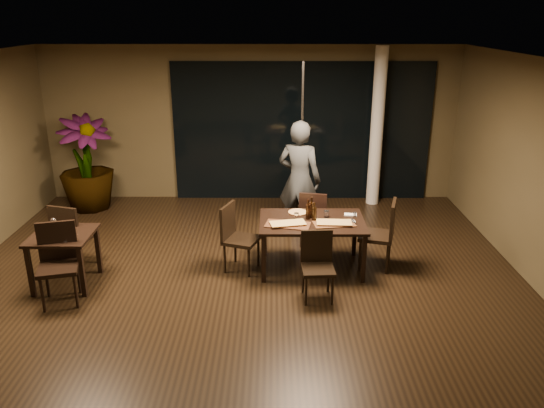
{
  "coord_description": "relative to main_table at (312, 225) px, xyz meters",
  "views": [
    {
      "loc": [
        0.44,
        -6.24,
        3.55
      ],
      "look_at": [
        0.42,
        0.66,
        1.05
      ],
      "focal_mm": 35.0,
      "sensor_mm": 36.0,
      "label": 1
    }
  ],
  "objects": [
    {
      "name": "side_napkin",
      "position": [
        -3.3,
        -0.72,
        0.08
      ],
      "size": [
        0.18,
        0.11,
        0.01
      ],
      "primitive_type": "cube",
      "rotation": [
        0.0,
        0.0,
        0.02
      ],
      "color": "white",
      "rests_on": "side_table"
    },
    {
      "name": "diner",
      "position": [
        -0.13,
        1.21,
        0.31
      ],
      "size": [
        0.78,
        0.65,
        1.96
      ],
      "primitive_type": "imported",
      "rotation": [
        0.0,
        0.0,
        2.77
      ],
      "color": "#2D3032",
      "rests_on": "ground"
    },
    {
      "name": "tumbler_right",
      "position": [
        0.21,
        0.14,
        0.12
      ],
      "size": [
        0.08,
        0.08,
        0.09
      ],
      "primitive_type": "cylinder",
      "color": "white",
      "rests_on": "main_table"
    },
    {
      "name": "chair_main_left",
      "position": [
        -1.1,
        -0.02,
        -0.13
      ],
      "size": [
        0.58,
        0.58,
        0.98
      ],
      "rotation": [
        0.0,
        0.0,
        1.22
      ],
      "color": "black",
      "rests_on": "ground"
    },
    {
      "name": "bottle_c",
      "position": [
        -0.01,
        0.12,
        0.23
      ],
      "size": [
        0.07,
        0.07,
        0.31
      ],
      "primitive_type": null,
      "color": "black",
      "rests_on": "main_table"
    },
    {
      "name": "chair_side_near",
      "position": [
        -3.32,
        -0.91,
        -0.09
      ],
      "size": [
        0.59,
        0.59,
        1.04
      ],
      "rotation": [
        0.0,
        0.0,
        0.25
      ],
      "color": "black",
      "rests_on": "ground"
    },
    {
      "name": "napkin_far",
      "position": [
        0.58,
        0.21,
        0.08
      ],
      "size": [
        0.19,
        0.12,
        0.01
      ],
      "primitive_type": "cube",
      "rotation": [
        0.0,
        0.0,
        -0.13
      ],
      "color": "silver",
      "rests_on": "main_table"
    },
    {
      "name": "potted_plant",
      "position": [
        -4.07,
        2.53,
        0.21
      ],
      "size": [
        1.36,
        1.36,
        1.78
      ],
      "primitive_type": "imported",
      "rotation": [
        0.0,
        0.0,
        0.63
      ],
      "color": "#22521B",
      "rests_on": "ground"
    },
    {
      "name": "wine_glass_b",
      "position": [
        -3.26,
        -0.58,
        0.17
      ],
      "size": [
        0.09,
        0.09,
        0.2
      ],
      "primitive_type": null,
      "color": "white",
      "rests_on": "side_table"
    },
    {
      "name": "oblong_pizza_left",
      "position": [
        -0.35,
        -0.18,
        0.1
      ],
      "size": [
        0.51,
        0.31,
        0.02
      ],
      "primitive_type": null,
      "rotation": [
        0.0,
        0.0,
        0.21
      ],
      "color": "maroon",
      "rests_on": "pizza_board_left"
    },
    {
      "name": "ground",
      "position": [
        -1.0,
        -0.8,
        -0.68
      ],
      "size": [
        8.0,
        8.0,
        0.0
      ],
      "primitive_type": "plane",
      "color": "black",
      "rests_on": "ground"
    },
    {
      "name": "napkin_near",
      "position": [
        0.52,
        -0.06,
        0.08
      ],
      "size": [
        0.19,
        0.12,
        0.01
      ],
      "primitive_type": "cube",
      "rotation": [
        0.0,
        0.0,
        0.13
      ],
      "color": "white",
      "rests_on": "main_table"
    },
    {
      "name": "bottle_a",
      "position": [
        -0.06,
        0.06,
        0.22
      ],
      "size": [
        0.07,
        0.07,
        0.3
      ],
      "primitive_type": null,
      "color": "black",
      "rests_on": "main_table"
    },
    {
      "name": "ceiling",
      "position": [
        -1.0,
        -0.8,
        2.34
      ],
      "size": [
        8.0,
        8.0,
        0.04
      ],
      "primitive_type": "cube",
      "color": "silver",
      "rests_on": "wall_back"
    },
    {
      "name": "pizza_board_left",
      "position": [
        -0.35,
        -0.18,
        0.08
      ],
      "size": [
        0.67,
        0.43,
        0.01
      ],
      "primitive_type": "cube",
      "rotation": [
        0.0,
        0.0,
        -0.21
      ],
      "color": "#442615",
      "rests_on": "main_table"
    },
    {
      "name": "bottle_b",
      "position": [
        0.03,
        -0.02,
        0.21
      ],
      "size": [
        0.06,
        0.06,
        0.27
      ],
      "primitive_type": null,
      "color": "black",
      "rests_on": "main_table"
    },
    {
      "name": "chair_main_far",
      "position": [
        0.08,
        0.78,
        -0.16
      ],
      "size": [
        0.51,
        0.51,
        0.93
      ],
      "rotation": [
        0.0,
        0.0,
        2.94
      ],
      "color": "black",
      "rests_on": "ground"
    },
    {
      "name": "chair_side_far",
      "position": [
        -3.47,
        -0.04,
        -0.11
      ],
      "size": [
        0.58,
        0.58,
        1.01
      ],
      "rotation": [
        0.0,
        0.0,
        2.85
      ],
      "color": "black",
      "rests_on": "ground"
    },
    {
      "name": "tumbler_left",
      "position": [
        -0.22,
        0.07,
        0.12
      ],
      "size": [
        0.07,
        0.07,
        0.09
      ],
      "primitive_type": "cylinder",
      "color": "white",
      "rests_on": "main_table"
    },
    {
      "name": "round_pizza",
      "position": [
        -0.19,
        0.3,
        0.08
      ],
      "size": [
        0.27,
        0.27,
        0.01
      ],
      "primitive_type": "cylinder",
      "color": "red",
      "rests_on": "main_table"
    },
    {
      "name": "window_panel",
      "position": [
        0.0,
        3.16,
        0.67
      ],
      "size": [
        5.0,
        0.06,
        2.7
      ],
      "primitive_type": "cube",
      "color": "black",
      "rests_on": "ground"
    },
    {
      "name": "wine_glass_a",
      "position": [
        -3.53,
        -0.41,
        0.17
      ],
      "size": [
        0.08,
        0.08,
        0.18
      ],
      "primitive_type": null,
      "color": "white",
      "rests_on": "side_table"
    },
    {
      "name": "chair_main_near",
      "position": [
        0.02,
        -0.81,
        -0.18
      ],
      "size": [
        0.44,
        0.44,
        0.9
      ],
      "rotation": [
        0.0,
        0.0,
        0.06
      ],
      "color": "black",
      "rests_on": "ground"
    },
    {
      "name": "side_table",
      "position": [
        -3.4,
        -0.5,
        -0.05
      ],
      "size": [
        0.8,
        0.8,
        0.75
      ],
      "color": "black",
      "rests_on": "ground"
    },
    {
      "name": "oblong_pizza_right",
      "position": [
        0.3,
        -0.15,
        0.1
      ],
      "size": [
        0.48,
        0.24,
        0.02
      ],
      "primitive_type": null,
      "rotation": [
        0.0,
        0.0,
        -0.05
      ],
      "color": "maroon",
      "rests_on": "pizza_board_right"
    },
    {
      "name": "chair_main_right",
      "position": [
        1.03,
        0.03,
        -0.1
      ],
      "size": [
        0.59,
        0.59,
        1.03
      ],
      "rotation": [
        0.0,
        0.0,
        -1.85
      ],
      "color": "black",
      "rests_on": "ground"
    },
    {
      "name": "wall_back",
      "position": [
        -1.0,
        3.25,
        0.82
      ],
      "size": [
        8.0,
        0.1,
        3.0
      ],
      "primitive_type": "cube",
      "color": "#483E26",
      "rests_on": "ground"
    },
    {
      "name": "column",
      "position": [
        1.4,
        2.85,
        0.82
      ],
      "size": [
        0.24,
        0.24,
        3.0
      ],
      "primitive_type": "cylinder",
      "color": "white",
      "rests_on": "ground"
    },
    {
      "name": "pizza_board_right",
      "position": [
        0.3,
        -0.15,
        0.08
      ],
      "size": [
        0.61,
        0.37,
        0.01
      ],
      "primitive_type": "cube",
      "rotation": [
        0.0,
        0.0,
        0.15
      ],
      "color": "#4C2C18",
      "rests_on": "main_table"
    },
    {
      "name": "main_table",
      "position": [
        0.0,
        0.0,
        0.0
      ],
      "size": [
        1.5,
        1.0,
        0.75
      ],
      "color": "black",
      "rests_on": "ground"
    }
  ]
}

